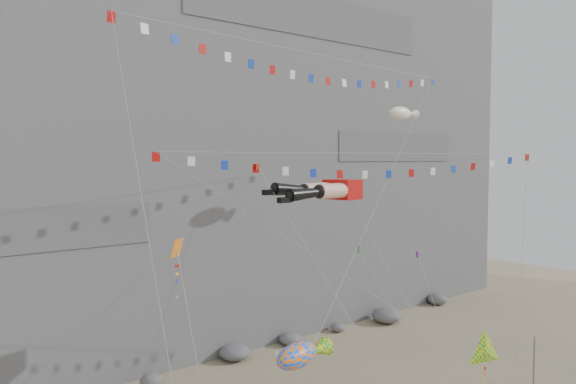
% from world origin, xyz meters
% --- Properties ---
extents(cliff, '(80.00, 28.00, 50.00)m').
position_xyz_m(cliff, '(0.00, 32.00, 25.00)').
color(cliff, slate).
rests_on(cliff, ground).
extents(talus_boulders, '(60.00, 3.00, 1.20)m').
position_xyz_m(talus_boulders, '(0.00, 17.00, 0.60)').
color(talus_boulders, slate).
rests_on(talus_boulders, ground).
extents(anchor_pole_right, '(0.12, 0.12, 3.99)m').
position_xyz_m(anchor_pole_right, '(13.16, -1.93, 1.99)').
color(anchor_pole_right, slate).
rests_on(anchor_pole_right, ground).
extents(legs_kite, '(7.48, 13.61, 19.16)m').
position_xyz_m(legs_kite, '(-1.02, 5.24, 14.69)').
color(legs_kite, '#B40E0B').
rests_on(legs_kite, ground).
extents(flag_banner_upper, '(30.99, 12.52, 30.19)m').
position_xyz_m(flag_banner_upper, '(0.56, 7.25, 23.79)').
color(flag_banner_upper, '#B40E0B').
rests_on(flag_banner_upper, ground).
extents(flag_banner_lower, '(30.62, 8.92, 20.05)m').
position_xyz_m(flag_banner_lower, '(3.95, 4.98, 17.12)').
color(flag_banner_lower, '#B40E0B').
rests_on(flag_banner_lower, ground).
extents(harlequin_kite, '(1.97, 6.84, 13.75)m').
position_xyz_m(harlequin_kite, '(-12.79, 2.82, 12.41)').
color(harlequin_kite, red).
rests_on(harlequin_kite, ground).
extents(fish_windsock, '(8.95, 5.44, 10.65)m').
position_xyz_m(fish_windsock, '(-7.89, -0.34, 6.93)').
color(fish_windsock, orange).
rests_on(fish_windsock, ground).
extents(delta_kite, '(2.91, 5.27, 7.53)m').
position_xyz_m(delta_kite, '(4.19, -3.47, 5.27)').
color(delta_kite, yellow).
rests_on(delta_kite, ground).
extents(blimp_windsock, '(4.80, 11.15, 23.13)m').
position_xyz_m(blimp_windsock, '(11.64, 9.27, 20.52)').
color(blimp_windsock, '#FAEBCE').
rests_on(blimp_windsock, ground).
extents(small_kite_a, '(3.41, 13.66, 20.98)m').
position_xyz_m(small_kite_a, '(-5.16, 6.43, 16.08)').
color(small_kite_a, '#E45913').
rests_on(small_kite_a, ground).
extents(small_kite_b, '(7.26, 10.79, 15.39)m').
position_xyz_m(small_kite_b, '(8.15, 4.60, 9.41)').
color(small_kite_b, purple).
rests_on(small_kite_b, ground).
extents(small_kite_c, '(1.15, 10.22, 14.56)m').
position_xyz_m(small_kite_c, '(0.33, 3.13, 10.84)').
color(small_kite_c, '#16942C').
rests_on(small_kite_c, ground).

